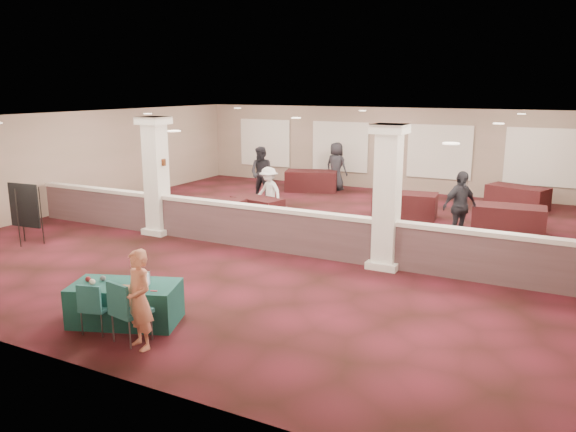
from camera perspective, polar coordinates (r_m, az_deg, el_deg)
The scene contains 33 objects.
ground at distance 15.34m, azimuth 0.80°, elevation -2.03°, with size 16.00×16.00×0.00m, color #4A121C.
wall_back at distance 22.38m, azimuth 10.12°, elevation 6.71°, with size 16.00×0.04×3.20m, color #806D59.
wall_front at distance 8.79m, azimuth -23.37°, elevation -3.80°, with size 16.00×0.04×3.20m, color #806D59.
wall_left at distance 19.88m, azimuth -20.35°, elevation 5.33°, with size 0.04×16.00×3.20m, color #806D59.
ceiling at distance 14.83m, azimuth 0.83°, elevation 10.00°, with size 16.00×16.00×0.02m, color silver.
partition_wall at distance 13.91m, azimuth -1.98°, elevation -1.19°, with size 15.60×0.28×1.10m.
column_left at distance 15.69m, azimuth -13.24°, elevation 4.08°, with size 0.72×0.72×3.20m.
column_right at distance 12.51m, azimuth 10.05°, elevation 2.02°, with size 0.72×0.72×3.20m.
sconce_left at distance 15.82m, azimuth -14.08°, elevation 5.44°, with size 0.12×0.12×0.18m.
sconce_right at distance 15.46m, azimuth -12.52°, elevation 5.35°, with size 0.12×0.12×0.18m.
near_table at distance 10.14m, azimuth -16.18°, elevation -8.52°, with size 1.81×0.90×0.69m, color #113E39.
conf_chair_main at distance 9.27m, azimuth -16.14°, elevation -8.86°, with size 0.59×0.60×1.03m.
conf_chair_side at distance 9.79m, azimuth -19.15°, elevation -8.45°, with size 0.54×0.54×0.87m.
easel_board at distance 15.77m, azimuth -25.22°, elevation 0.92°, with size 0.94×0.50×1.60m.
woman at distance 9.00m, azimuth -14.89°, elevation -8.21°, with size 0.57×0.38×1.58m, color #D6755D.
far_table_front_left at distance 16.93m, azimuth -7.41°, elevation 0.53°, with size 1.73×0.87×0.70m, color black.
far_table_front_center at distance 17.34m, azimuth -3.12°, elevation 0.82°, with size 1.60×0.80×0.65m, color black.
far_table_front_right at distance 16.70m, azimuth 21.50°, elevation -0.33°, with size 1.90×0.95×0.77m, color black.
far_table_back_left at distance 21.88m, azimuth 2.38°, elevation 3.58°, with size 1.96×0.98×0.80m, color black.
far_table_back_center at distance 17.80m, azimuth 11.78°, elevation 1.09°, with size 1.91×0.95×0.77m, color black.
far_table_back_right at distance 20.13m, azimuth 22.25°, elevation 1.74°, with size 1.88×0.94×0.76m, color black.
attendee_a at distance 20.17m, azimuth -2.66°, elevation 4.36°, with size 0.91×0.51×1.90m, color black.
attendee_b at distance 17.50m, azimuth -1.96°, elevation 2.47°, with size 1.00×0.46×1.56m, color silver.
attendee_c at distance 15.27m, azimuth 17.05°, elevation 0.92°, with size 1.09×0.52×1.86m, color black.
attendee_d at distance 22.12m, azimuth 4.92°, elevation 5.06°, with size 0.92×0.50×1.87m, color black.
laptop_base at distance 9.87m, azimuth -14.88°, elevation -6.83°, with size 0.31×0.22×0.02m, color #B8B8BD.
laptop_screen at distance 9.93m, azimuth -14.69°, elevation -6.00°, with size 0.31×0.01×0.21m, color #B8B8BD.
screen_glow at distance 9.93m, azimuth -14.69°, elevation -6.09°, with size 0.29×0.00×0.18m, color silver.
knitting at distance 9.80m, azimuth -16.59°, elevation -7.06°, with size 0.38×0.29×0.03m, color #CB6A20.
yarn_cream at distance 10.14m, azimuth -19.28°, elevation -6.35°, with size 0.10×0.10×0.10m, color beige.
yarn_red at distance 10.32m, azimuth -19.65°, elevation -6.06°, with size 0.10×0.10×0.10m, color maroon.
yarn_grey at distance 10.28m, azimuth -18.29°, elevation -6.03°, with size 0.10×0.10×0.10m, color #47484C.
scissors at distance 9.57m, azimuth -13.47°, elevation -7.41°, with size 0.11×0.03×0.01m, color red.
Camera 1 is at (6.65, -13.24, 3.98)m, focal length 35.00 mm.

